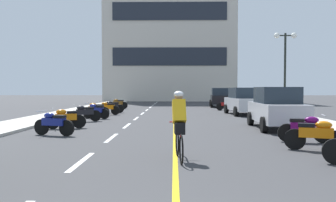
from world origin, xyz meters
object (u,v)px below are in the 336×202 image
at_px(motorcycle_4, 54,123).
at_px(motorcycle_10, 112,106).
at_px(parked_car_mid, 243,101).
at_px(motorcycle_8, 96,109).
at_px(cyclist_rider, 179,124).
at_px(motorcycle_9, 107,108).
at_px(motorcycle_11, 227,105).
at_px(motorcycle_6, 85,113).
at_px(motorcycle_3, 305,128).
at_px(motorcycle_2, 316,134).
at_px(motorcycle_5, 66,118).
at_px(motorcycle_12, 118,103).
at_px(parked_car_near, 276,108).
at_px(motorcycle_7, 96,111).
at_px(parked_car_far, 220,97).
at_px(street_lamp_mid, 285,55).

bearing_deg(motorcycle_4, motorcycle_10, 90.00).
bearing_deg(parked_car_mid, motorcycle_8, -170.24).
bearing_deg(motorcycle_10, cyclist_rider, -74.28).
relative_size(motorcycle_9, motorcycle_11, 0.99).
relative_size(motorcycle_6, cyclist_rider, 0.93).
bearing_deg(motorcycle_3, motorcycle_2, -100.18).
bearing_deg(motorcycle_5, motorcycle_8, 91.71).
height_order(motorcycle_9, motorcycle_12, same).
bearing_deg(motorcycle_9, motorcycle_11, 28.40).
height_order(parked_car_near, motorcycle_4, parked_car_near).
bearing_deg(motorcycle_3, cyclist_rider, -146.33).
relative_size(parked_car_near, motorcycle_7, 2.59).
bearing_deg(cyclist_rider, motorcycle_7, 112.15).
height_order(motorcycle_11, cyclist_rider, cyclist_rider).
bearing_deg(motorcycle_7, motorcycle_5, -92.07).
relative_size(parked_car_near, parked_car_far, 0.99).
bearing_deg(motorcycle_11, motorcycle_2, -90.85).
height_order(parked_car_far, motorcycle_10, parked_car_far).
bearing_deg(parked_car_mid, motorcycle_4, -131.09).
distance_m(parked_car_far, motorcycle_8, 14.89).
bearing_deg(parked_car_far, motorcycle_3, -90.44).
bearing_deg(motorcycle_10, motorcycle_8, -97.63).
relative_size(parked_car_mid, motorcycle_6, 2.63).
bearing_deg(motorcycle_5, street_lamp_mid, 32.34).
height_order(motorcycle_4, motorcycle_12, same).
distance_m(motorcycle_2, cyclist_rider, 4.07).
relative_size(motorcycle_11, motorcycle_12, 1.00).
bearing_deg(motorcycle_12, motorcycle_9, -86.60).
bearing_deg(motorcycle_11, motorcycle_12, 166.26).
relative_size(motorcycle_4, motorcycle_5, 1.01).
relative_size(motorcycle_9, motorcycle_12, 1.00).
distance_m(motorcycle_7, cyclist_rider, 12.38).
bearing_deg(parked_car_near, motorcycle_5, -178.94).
height_order(parked_car_far, motorcycle_5, parked_car_far).
distance_m(motorcycle_2, motorcycle_7, 13.31).
xyz_separation_m(motorcycle_4, motorcycle_8, (-0.44, 8.84, 0.00)).
bearing_deg(motorcycle_10, motorcycle_11, 18.51).
distance_m(motorcycle_6, motorcycle_8, 3.44).
bearing_deg(motorcycle_11, street_lamp_mid, -61.23).
bearing_deg(motorcycle_8, motorcycle_4, -87.18).
bearing_deg(motorcycle_6, parked_car_near, -18.38).
height_order(parked_car_mid, motorcycle_6, parked_car_mid).
height_order(street_lamp_mid, motorcycle_11, street_lamp_mid).
xyz_separation_m(motorcycle_10, motorcycle_12, (-0.41, 5.16, 0.00)).
xyz_separation_m(parked_car_near, motorcycle_6, (-9.20, 3.06, -0.44)).
distance_m(street_lamp_mid, motorcycle_5, 14.49).
bearing_deg(motorcycle_10, motorcycle_3, -57.31).
xyz_separation_m(motorcycle_3, motorcycle_11, (-0.01, 16.54, 0.00)).
xyz_separation_m(parked_car_mid, motorcycle_8, (-9.59, -1.65, -0.44)).
relative_size(street_lamp_mid, parked_car_near, 1.23).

